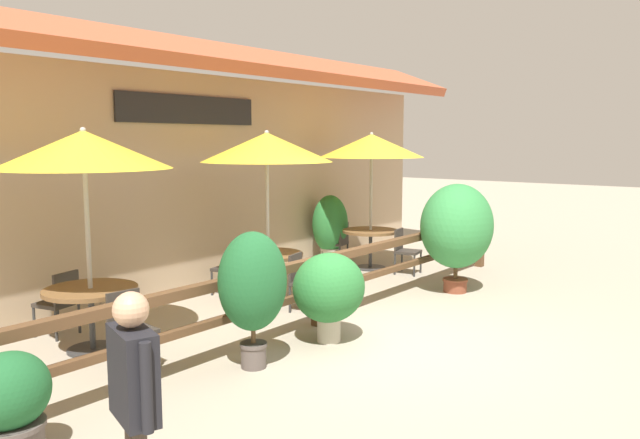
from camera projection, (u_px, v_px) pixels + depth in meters
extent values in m
plane|color=#9E937F|center=(383.00, 341.00, 7.84)|extent=(60.00, 60.00, 0.00)
cube|color=tan|center=(169.00, 183.00, 10.22)|extent=(14.00, 0.40, 3.60)
cube|color=#B25133|center=(187.00, 51.00, 9.62)|extent=(14.28, 1.48, 0.70)
cube|color=black|center=(190.00, 110.00, 10.15)|extent=(2.78, 0.04, 0.46)
cube|color=brown|center=(318.00, 261.00, 8.38)|extent=(10.40, 0.14, 0.11)
cube|color=brown|center=(318.00, 291.00, 8.43)|extent=(10.40, 0.10, 0.09)
cube|color=brown|center=(318.00, 291.00, 8.43)|extent=(0.14, 0.14, 0.95)
cube|color=brown|center=(480.00, 243.00, 12.40)|extent=(0.14, 0.14, 0.95)
cylinder|color=#B7B2A8|center=(89.00, 258.00, 7.34)|extent=(0.06, 0.06, 2.24)
cone|color=yellow|center=(84.00, 150.00, 7.18)|extent=(2.01, 2.01, 0.44)
sphere|color=#B2ADA3|center=(83.00, 130.00, 7.15)|extent=(0.07, 0.07, 0.07)
cylinder|color=brown|center=(90.00, 290.00, 7.39)|extent=(1.09, 1.09, 0.05)
cylinder|color=#333333|center=(92.00, 321.00, 7.44)|extent=(0.07, 0.07, 0.72)
cylinder|color=#333333|center=(93.00, 349.00, 7.48)|extent=(0.60, 0.60, 0.03)
cube|color=#332D28|center=(133.00, 331.00, 6.85)|extent=(0.45, 0.45, 0.05)
cube|color=#332D28|center=(123.00, 308.00, 6.95)|extent=(0.40, 0.06, 0.40)
cylinder|color=#2D2D2D|center=(127.00, 359.00, 6.61)|extent=(0.04, 0.04, 0.40)
cylinder|color=#2D2D2D|center=(159.00, 351.00, 6.88)|extent=(0.04, 0.04, 0.40)
cylinder|color=#2D2D2D|center=(109.00, 351.00, 6.86)|extent=(0.04, 0.04, 0.40)
cylinder|color=#2D2D2D|center=(140.00, 343.00, 7.14)|extent=(0.04, 0.04, 0.40)
cube|color=#332D28|center=(56.00, 303.00, 8.01)|extent=(0.51, 0.51, 0.05)
cube|color=#332D28|center=(66.00, 288.00, 7.91)|extent=(0.40, 0.13, 0.40)
cylinder|color=#2D2D2D|center=(58.00, 315.00, 8.29)|extent=(0.04, 0.04, 0.40)
cylinder|color=#2D2D2D|center=(34.00, 322.00, 7.95)|extent=(0.04, 0.04, 0.40)
cylinder|color=#2D2D2D|center=(79.00, 318.00, 8.14)|extent=(0.04, 0.04, 0.40)
cylinder|color=#2D2D2D|center=(56.00, 326.00, 7.79)|extent=(0.04, 0.04, 0.40)
cylinder|color=#B7B2A8|center=(268.00, 230.00, 9.62)|extent=(0.06, 0.06, 2.24)
cone|color=yellow|center=(267.00, 147.00, 9.46)|extent=(2.01, 2.01, 0.44)
sphere|color=#B2ADA3|center=(267.00, 132.00, 9.43)|extent=(0.07, 0.07, 0.07)
cylinder|color=brown|center=(268.00, 255.00, 9.67)|extent=(1.09, 1.09, 0.05)
cylinder|color=#333333|center=(268.00, 279.00, 9.71)|extent=(0.07, 0.07, 0.72)
cylinder|color=#333333|center=(268.00, 300.00, 9.76)|extent=(0.60, 0.60, 0.03)
cube|color=#332D28|center=(307.00, 283.00, 9.16)|extent=(0.51, 0.51, 0.05)
cube|color=#332D28|center=(295.00, 267.00, 9.20)|extent=(0.39, 0.14, 0.40)
cylinder|color=#2D2D2D|center=(313.00, 302.00, 8.94)|extent=(0.04, 0.04, 0.40)
cylinder|color=#2D2D2D|center=(324.00, 296.00, 9.28)|extent=(0.04, 0.04, 0.40)
cylinder|color=#2D2D2D|center=(290.00, 299.00, 9.09)|extent=(0.04, 0.04, 0.40)
cylinder|color=#2D2D2D|center=(301.00, 294.00, 9.43)|extent=(0.04, 0.04, 0.40)
cube|color=#332D28|center=(228.00, 269.00, 10.17)|extent=(0.49, 0.49, 0.05)
cube|color=#332D28|center=(237.00, 256.00, 10.05)|extent=(0.40, 0.11, 0.40)
cylinder|color=#2D2D2D|center=(226.00, 279.00, 10.45)|extent=(0.04, 0.04, 0.40)
cylinder|color=#2D2D2D|center=(212.00, 283.00, 10.12)|extent=(0.04, 0.04, 0.40)
cylinder|color=#2D2D2D|center=(245.00, 281.00, 10.27)|extent=(0.04, 0.04, 0.40)
cylinder|color=#2D2D2D|center=(231.00, 286.00, 9.94)|extent=(0.04, 0.04, 0.40)
cylinder|color=#B7B2A8|center=(371.00, 212.00, 12.11)|extent=(0.06, 0.06, 2.24)
cone|color=yellow|center=(371.00, 146.00, 11.95)|extent=(2.01, 2.01, 0.44)
sphere|color=#B2ADA3|center=(372.00, 134.00, 11.92)|extent=(0.07, 0.07, 0.07)
cylinder|color=brown|center=(371.00, 231.00, 12.16)|extent=(1.09, 1.09, 0.05)
cylinder|color=#333333|center=(370.00, 250.00, 12.21)|extent=(0.07, 0.07, 0.72)
cylinder|color=#333333|center=(370.00, 268.00, 12.25)|extent=(0.60, 0.60, 0.03)
cube|color=#332D28|center=(408.00, 252.00, 11.71)|extent=(0.50, 0.50, 0.05)
cube|color=#332D28|center=(399.00, 239.00, 11.77)|extent=(0.40, 0.12, 0.40)
cylinder|color=#2D2D2D|center=(414.00, 266.00, 11.49)|extent=(0.04, 0.04, 0.40)
cylinder|color=#2D2D2D|center=(421.00, 263.00, 11.82)|extent=(0.04, 0.04, 0.40)
cylinder|color=#2D2D2D|center=(395.00, 264.00, 11.66)|extent=(0.04, 0.04, 0.40)
cylinder|color=#2D2D2D|center=(402.00, 261.00, 12.00)|extent=(0.04, 0.04, 0.40)
cube|color=#332D28|center=(335.00, 243.00, 12.68)|extent=(0.50, 0.50, 0.05)
cube|color=#332D28|center=(344.00, 233.00, 12.56)|extent=(0.40, 0.12, 0.40)
cylinder|color=#2D2D2D|center=(331.00, 252.00, 12.96)|extent=(0.04, 0.04, 0.40)
cylinder|color=#2D2D2D|center=(323.00, 255.00, 12.62)|extent=(0.04, 0.04, 0.40)
cylinder|color=#2D2D2D|center=(348.00, 253.00, 12.79)|extent=(0.04, 0.04, 0.40)
cylinder|color=#2D2D2D|center=(340.00, 256.00, 12.45)|extent=(0.04, 0.04, 0.40)
cylinder|color=#564C47|center=(254.00, 355.00, 6.91)|extent=(0.28, 0.28, 0.28)
cylinder|color=#564C47|center=(253.00, 345.00, 6.90)|extent=(0.31, 0.31, 0.04)
cylinder|color=brown|center=(253.00, 328.00, 6.87)|extent=(0.05, 0.05, 0.33)
ellipsoid|color=#1E5B2D|center=(253.00, 281.00, 6.81)|extent=(0.80, 0.72, 1.10)
cylinder|color=brown|center=(455.00, 285.00, 10.36)|extent=(0.38, 0.38, 0.22)
cylinder|color=brown|center=(455.00, 280.00, 10.34)|extent=(0.41, 0.41, 0.04)
cylinder|color=brown|center=(456.00, 266.00, 10.31)|extent=(0.07, 0.07, 0.42)
ellipsoid|color=#338442|center=(457.00, 226.00, 10.23)|extent=(1.29, 1.16, 1.39)
cylinder|color=#B7AD99|center=(329.00, 329.00, 7.80)|extent=(0.29, 0.29, 0.32)
cylinder|color=#B7AD99|center=(329.00, 318.00, 7.78)|extent=(0.32, 0.32, 0.04)
ellipsoid|color=#287033|center=(329.00, 288.00, 7.73)|extent=(0.96, 0.86, 0.86)
cylinder|color=#564C47|center=(11.00, 425.00, 4.88)|extent=(0.52, 0.52, 0.04)
ellipsoid|color=#1E5B2D|center=(9.00, 391.00, 4.84)|extent=(0.64, 0.57, 0.62)
cylinder|color=#B7AD99|center=(330.00, 256.00, 12.71)|extent=(0.38, 0.38, 0.32)
cylinder|color=#B7AD99|center=(330.00, 249.00, 12.70)|extent=(0.41, 0.41, 0.04)
ellipsoid|color=#287033|center=(330.00, 224.00, 12.63)|extent=(0.77, 0.70, 1.17)
cube|color=black|center=(133.00, 374.00, 3.79)|extent=(0.32, 0.48, 0.57)
cylinder|color=black|center=(122.00, 362.00, 4.00)|extent=(0.07, 0.07, 0.54)
cylinder|color=black|center=(146.00, 388.00, 3.59)|extent=(0.07, 0.07, 0.54)
sphere|color=tan|center=(131.00, 310.00, 3.74)|extent=(0.22, 0.22, 0.22)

